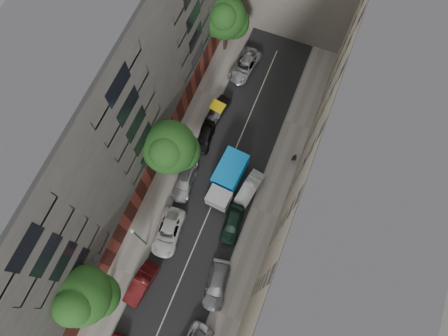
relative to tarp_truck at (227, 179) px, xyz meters
The scene contains 21 objects.
ground 2.23m from the tarp_truck, 112.26° to the right, with size 120.00×120.00×0.00m, color #4C4C49.
road_surface 2.23m from the tarp_truck, 112.26° to the right, with size 8.00×44.00×0.02m, color black.
sidewalk_left 6.45m from the tarp_truck, 166.49° to the right, with size 3.00×44.00×0.15m, color gray.
sidewalk_right 5.33m from the tarp_truck, 16.65° to the right, with size 3.00×44.00×0.15m, color gray.
building_left 14.41m from the tarp_truck, behind, with size 8.00×44.00×20.00m, color #474543.
building_right 13.46m from the tarp_truck, ahead, with size 8.00×44.00×20.00m, color #BEB194.
tarp_truck is the anchor object (origin of this frame).
car_left_1 13.47m from the tarp_truck, 106.81° to the right, with size 1.56×4.47×1.47m, color #4C0F11.
car_left_2 8.14m from the tarp_truck, 116.13° to the right, with size 2.42×5.25×1.46m, color silver.
car_left_3 4.61m from the tarp_truck, 158.37° to the right, with size 1.91×4.69×1.36m, color #B3B2B7.
car_left_4 5.82m from the tarp_truck, 136.87° to the left, with size 1.60×3.98×1.36m, color black.
car_left_5 8.64m from the tarp_truck, 118.69° to the left, with size 1.38×3.96×1.31m, color black.
car_left_6 14.72m from the tarp_truck, 103.38° to the left, with size 2.43×5.26×1.46m, color #AFAFB4.
car_right_1 10.73m from the tarp_truck, 73.71° to the right, with size 1.99×4.90×1.42m, color slate.
car_right_2 4.70m from the tarp_truck, 61.58° to the right, with size 1.75×4.35×1.48m, color black.
car_right_3 2.64m from the tarp_truck, ahead, with size 1.51×4.32×1.42m, color silver.
tree_near 17.70m from the tarp_truck, 112.53° to the right, with size 5.21×4.92×10.04m.
tree_mid 7.06m from the tarp_truck, behind, with size 5.57×5.33×8.41m.
tree_far 17.76m from the tarp_truck, 112.39° to the left, with size 5.13×4.84×8.02m.
lamp_post 10.90m from the tarp_truck, 119.76° to the right, with size 0.36×0.36×6.91m.
pedestrian 7.79m from the tarp_truck, 41.68° to the left, with size 0.58×0.38×1.58m, color black.
Camera 1 is at (5.29, -11.13, 41.04)m, focal length 32.00 mm.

